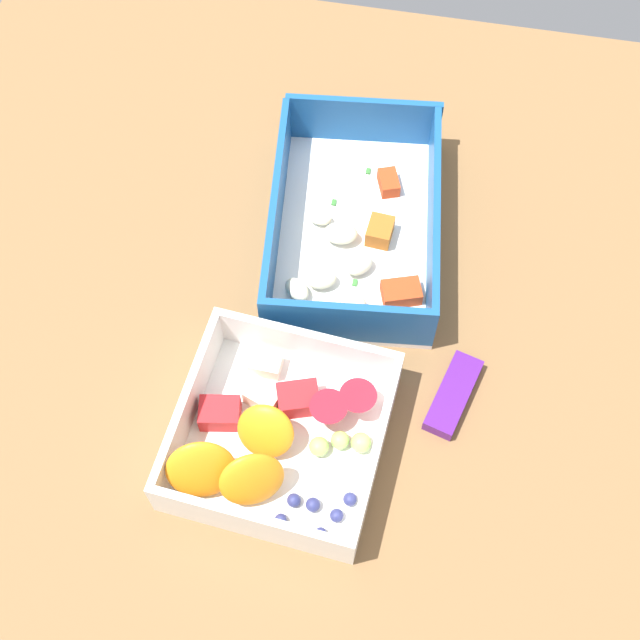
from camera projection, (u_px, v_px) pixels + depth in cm
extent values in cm
cube|color=brown|center=(318.00, 354.00, 71.78)|extent=(80.00, 80.00, 2.00)
cube|color=white|center=(353.00, 233.00, 76.03)|extent=(23.01, 16.27, 0.60)
cube|color=#19518C|center=(361.00, 119.00, 78.58)|extent=(2.14, 13.95, 5.08)
cube|color=#19518C|center=(347.00, 322.00, 68.50)|extent=(2.14, 13.95, 5.08)
cube|color=#19518C|center=(434.00, 219.00, 73.30)|extent=(20.34, 2.85, 5.08)
cube|color=#19518C|center=(276.00, 209.00, 73.78)|extent=(20.34, 2.85, 5.08)
ellipsoid|color=beige|center=(337.00, 233.00, 74.43)|extent=(2.36, 3.14, 1.47)
ellipsoid|color=beige|center=(320.00, 217.00, 75.58)|extent=(1.63, 2.21, 1.05)
ellipsoid|color=beige|center=(297.00, 289.00, 71.97)|extent=(2.77, 2.85, 1.17)
ellipsoid|color=beige|center=(322.00, 279.00, 72.36)|extent=(2.55, 2.97, 1.25)
ellipsoid|color=beige|center=(352.00, 305.00, 71.23)|extent=(2.50, 2.84, 1.18)
ellipsoid|color=beige|center=(359.00, 265.00, 73.06)|extent=(3.00, 3.01, 1.25)
cube|color=red|center=(401.00, 292.00, 71.96)|extent=(3.05, 3.71, 1.39)
cube|color=red|center=(389.00, 183.00, 77.46)|extent=(2.89, 2.36, 1.35)
cube|color=#AD5B1E|center=(380.00, 231.00, 74.71)|extent=(2.73, 2.29, 1.73)
cube|color=#387A33|center=(355.00, 283.00, 73.11)|extent=(0.60, 0.40, 0.20)
cube|color=#387A33|center=(368.00, 171.00, 78.80)|extent=(0.60, 0.40, 0.20)
cube|color=#387A33|center=(334.00, 202.00, 77.12)|extent=(0.60, 0.40, 0.20)
cube|color=white|center=(282.00, 440.00, 66.76)|extent=(16.53, 16.43, 0.60)
cube|color=white|center=(307.00, 345.00, 68.17)|extent=(1.86, 15.21, 3.97)
cube|color=white|center=(251.00, 523.00, 61.34)|extent=(1.86, 15.21, 3.97)
cube|color=white|center=(376.00, 454.00, 63.82)|extent=(14.12, 1.77, 3.97)
cube|color=white|center=(188.00, 405.00, 65.69)|extent=(14.12, 1.77, 3.97)
ellipsoid|color=orange|center=(266.00, 431.00, 64.42)|extent=(4.35, 4.80, 4.26)
ellipsoid|color=orange|center=(201.00, 470.00, 62.52)|extent=(5.12, 6.03, 5.16)
ellipsoid|color=orange|center=(252.00, 480.00, 62.29)|extent=(5.20, 5.81, 4.91)
cube|color=#F4EACC|center=(263.00, 396.00, 67.36)|extent=(2.77, 3.15, 1.58)
cube|color=red|center=(220.00, 413.00, 66.51)|extent=(2.82, 3.46, 1.87)
cube|color=red|center=(298.00, 399.00, 67.05)|extent=(3.29, 3.80, 1.92)
cube|color=#F4EACC|center=(266.00, 364.00, 68.74)|extent=(1.92, 2.50, 1.46)
sphere|color=#9ECC60|center=(361.00, 443.00, 65.52)|extent=(1.58, 1.58, 1.58)
sphere|color=#9ECC60|center=(340.00, 440.00, 65.69)|extent=(1.44, 1.44, 1.44)
sphere|color=#9ECC60|center=(319.00, 447.00, 65.39)|extent=(1.53, 1.53, 1.53)
cone|color=red|center=(358.00, 401.00, 66.74)|extent=(2.91, 2.91, 2.33)
cone|color=red|center=(329.00, 412.00, 66.30)|extent=(2.93, 2.93, 2.34)
sphere|color=navy|center=(313.00, 505.00, 63.46)|extent=(1.09, 1.09, 1.09)
sphere|color=navy|center=(337.00, 516.00, 63.11)|extent=(1.01, 1.01, 1.01)
sphere|color=navy|center=(350.00, 499.00, 63.70)|extent=(1.03, 1.03, 1.03)
sphere|color=navy|center=(321.00, 533.00, 62.54)|extent=(0.91, 0.91, 0.91)
sphere|color=navy|center=(294.00, 500.00, 63.64)|extent=(1.05, 1.05, 1.05)
sphere|color=navy|center=(284.00, 520.00, 62.99)|extent=(0.92, 0.92, 0.92)
cube|color=#51197A|center=(453.00, 395.00, 68.27)|extent=(7.39, 4.17, 1.20)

